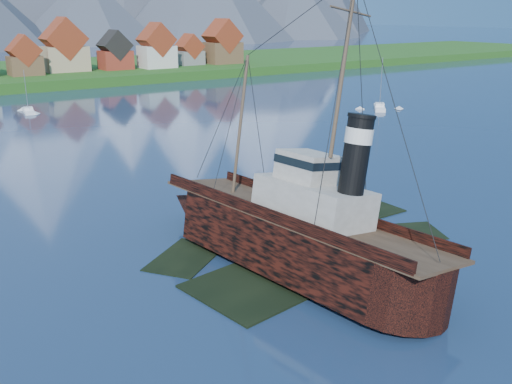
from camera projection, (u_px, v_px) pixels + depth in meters
ground at (301, 257)px, 53.42m from camera, size 1400.00×1400.00×0.00m
shoal at (301, 248)px, 56.17m from camera, size 31.71×21.24×1.14m
tugboat_wreck at (280, 229)px, 51.22m from camera, size 7.73×33.29×26.38m
sailboat_d at (379, 108)px, 133.39m from camera, size 7.88×8.18×12.40m
sailboat_e at (28, 111)px, 129.40m from camera, size 3.30×8.75×9.90m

